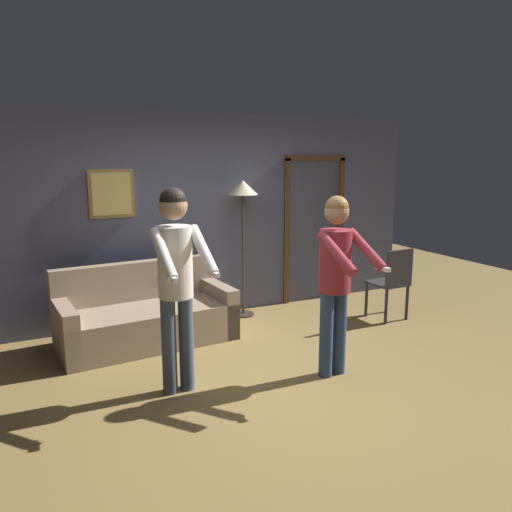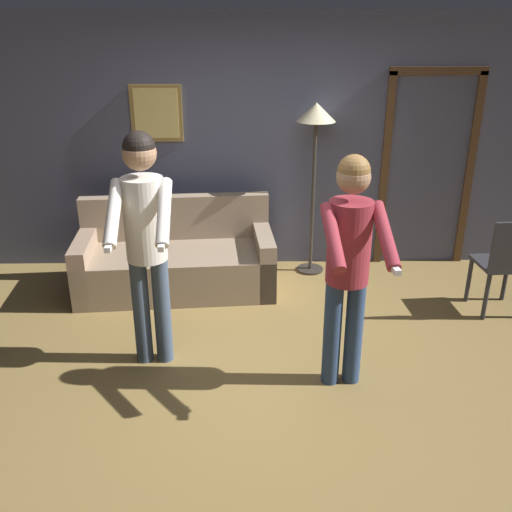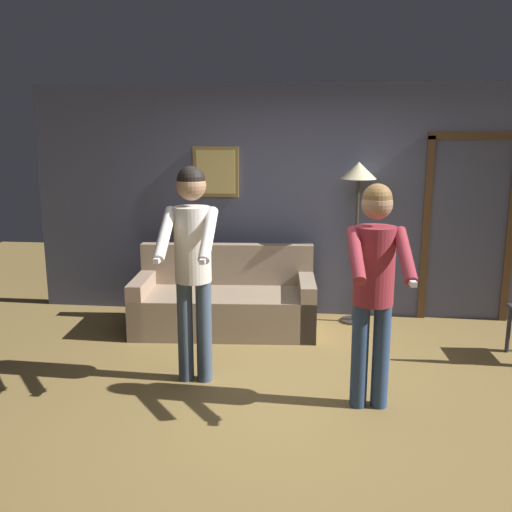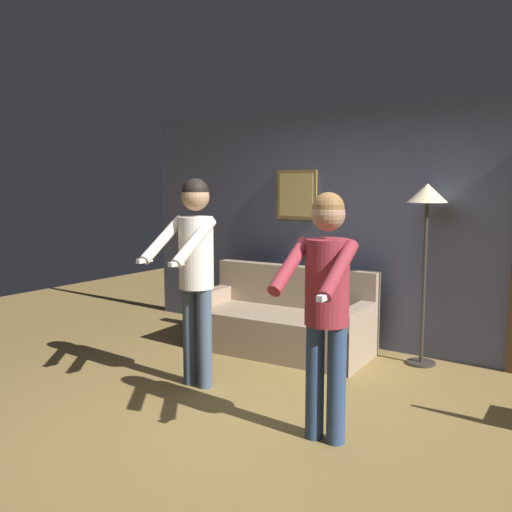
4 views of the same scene
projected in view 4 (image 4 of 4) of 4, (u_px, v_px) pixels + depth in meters
ground_plane at (271, 418)px, 4.33m from camera, size 12.00×12.00×0.00m
back_wall_assembly at (389, 228)px, 5.95m from camera, size 6.40×0.10×2.60m
couch at (281, 325)px, 6.05m from camera, size 1.96×0.99×0.87m
torchiere_lamp at (427, 210)px, 5.43m from camera, size 0.38×0.38×1.77m
person_standing_left at (195, 261)px, 4.88m from camera, size 0.44×0.68×1.82m
person_standing_right at (326, 294)px, 3.82m from camera, size 0.47×0.65×1.72m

